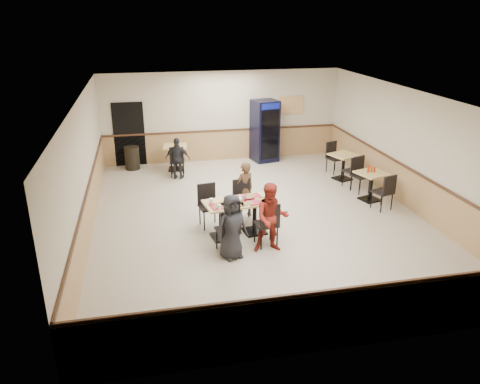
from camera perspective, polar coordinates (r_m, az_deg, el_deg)
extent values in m
plane|color=beige|center=(11.70, 2.17, -3.05)|extent=(10.00, 10.00, 0.00)
plane|color=silver|center=(10.82, 2.39, 11.59)|extent=(10.00, 10.00, 0.00)
plane|color=beige|center=(15.91, -2.15, 9.19)|extent=(8.00, 0.00, 8.00)
plane|color=beige|center=(6.81, 12.65, -8.36)|extent=(8.00, 0.00, 8.00)
plane|color=beige|center=(10.94, -18.52, 2.50)|extent=(0.00, 10.00, 10.00)
plane|color=beige|center=(12.72, 20.10, 4.84)|extent=(0.00, 10.00, 10.00)
cube|color=tan|center=(16.13, -2.10, 5.70)|extent=(7.98, 0.03, 1.00)
cube|color=tan|center=(13.01, 19.50, 0.62)|extent=(0.03, 9.98, 1.00)
cube|color=#472B19|center=(15.99, -2.11, 7.52)|extent=(7.98, 0.04, 0.06)
cube|color=black|center=(15.78, -13.36, 6.85)|extent=(1.00, 0.02, 2.10)
cube|color=orange|center=(16.39, 6.29, 10.50)|extent=(0.85, 0.02, 0.60)
cube|color=black|center=(10.67, -2.09, -5.42)|extent=(0.56, 0.56, 0.04)
cylinder|color=black|center=(10.50, -2.12, -3.48)|extent=(0.10, 0.10, 0.75)
cube|color=#DDC16B|center=(10.35, -2.15, -1.54)|extent=(0.88, 0.88, 0.04)
cube|color=black|center=(10.91, 1.77, -4.79)|extent=(0.56, 0.56, 0.04)
cylinder|color=black|center=(10.75, 1.79, -2.89)|extent=(0.10, 0.10, 0.75)
cube|color=#DDC16B|center=(10.59, 1.81, -0.98)|extent=(0.88, 0.88, 0.04)
imported|color=black|center=(9.55, -1.00, -4.26)|extent=(0.79, 0.65, 1.39)
imported|color=maroon|center=(9.82, 3.86, -3.16)|extent=(0.79, 0.65, 1.52)
imported|color=brown|center=(11.48, 0.56, 0.29)|extent=(0.60, 0.50, 1.41)
imported|color=black|center=(14.29, -7.60, 4.06)|extent=(0.81, 0.50, 1.28)
cube|color=#B00B22|center=(10.68, 1.27, -0.62)|extent=(0.54, 0.43, 0.02)
cube|color=#B00B22|center=(10.44, 2.16, -1.14)|extent=(0.54, 0.43, 0.02)
cube|color=#B00B22|center=(10.20, -2.21, -1.69)|extent=(0.54, 0.43, 0.02)
cylinder|color=silver|center=(10.19, -2.51, -1.76)|extent=(0.25, 0.25, 0.01)
cube|color=#C07F4B|center=(10.19, -2.51, -1.70)|extent=(0.34, 0.30, 0.02)
cylinder|color=silver|center=(10.53, 2.60, -0.98)|extent=(0.25, 0.25, 0.01)
cube|color=#C07F4B|center=(10.53, 2.60, -0.92)|extent=(0.33, 0.26, 0.02)
cylinder|color=silver|center=(10.25, -0.34, -1.60)|extent=(0.25, 0.25, 0.01)
cube|color=#C07F4B|center=(10.24, -0.34, -1.54)|extent=(0.31, 0.22, 0.02)
cylinder|color=silver|center=(10.30, 0.85, -1.48)|extent=(0.25, 0.25, 0.01)
cube|color=#C07F4B|center=(10.30, 0.85, -1.42)|extent=(0.32, 0.25, 0.02)
cylinder|color=silver|center=(10.71, 1.21, -0.58)|extent=(0.25, 0.25, 0.01)
cube|color=#C07F4B|center=(10.70, 1.21, -0.52)|extent=(0.34, 0.33, 0.02)
cylinder|color=silver|center=(10.29, -2.20, -1.52)|extent=(0.25, 0.25, 0.01)
cube|color=#C07F4B|center=(10.28, -2.20, -1.46)|extent=(0.34, 0.30, 0.02)
cylinder|color=white|center=(10.40, -1.68, -0.96)|extent=(0.09, 0.09, 0.11)
cylinder|color=white|center=(10.06, -1.31, -1.73)|extent=(0.09, 0.09, 0.11)
cylinder|color=white|center=(10.03, -2.56, -1.83)|extent=(0.09, 0.09, 0.11)
cylinder|color=white|center=(10.36, -3.51, -1.09)|extent=(0.09, 0.09, 0.11)
cylinder|color=#A1A4B4|center=(10.50, 0.03, -0.70)|extent=(0.07, 0.07, 0.12)
cylinder|color=#A1A4B4|center=(10.48, 0.53, -0.75)|extent=(0.07, 0.07, 0.12)
ellipsoid|color=white|center=(10.42, 0.01, -0.88)|extent=(0.17, 0.17, 0.11)
cube|color=black|center=(13.20, 15.50, -0.86)|extent=(0.59, 0.59, 0.04)
cylinder|color=black|center=(13.07, 15.66, 0.68)|extent=(0.09, 0.09, 0.71)
cube|color=#DDC16B|center=(12.95, 15.82, 2.21)|extent=(0.92, 0.92, 0.04)
cube|color=black|center=(14.63, 12.35, 1.61)|extent=(0.61, 0.61, 0.04)
cylinder|color=black|center=(14.51, 12.46, 3.02)|extent=(0.09, 0.09, 0.72)
cube|color=#DDC16B|center=(14.41, 12.58, 4.42)|extent=(0.95, 0.95, 0.04)
cylinder|color=red|center=(12.91, 15.38, 2.76)|extent=(0.06, 0.06, 0.20)
cylinder|color=#B85518|center=(12.95, 15.73, 2.72)|extent=(0.06, 0.06, 0.17)
cylinder|color=red|center=(13.00, 16.07, 2.68)|extent=(0.05, 0.05, 0.14)
cube|color=black|center=(15.33, -7.77, 2.82)|extent=(0.53, 0.53, 0.04)
cylinder|color=black|center=(15.22, -7.84, 4.18)|extent=(0.10, 0.10, 0.72)
cube|color=#DDC16B|center=(15.12, -7.91, 5.53)|extent=(0.83, 0.83, 0.04)
cube|color=black|center=(15.92, 3.02, 7.45)|extent=(0.92, 0.91, 2.06)
cube|color=black|center=(15.60, 3.67, 6.94)|extent=(0.62, 0.15, 1.63)
cube|color=navy|center=(15.38, 3.77, 10.39)|extent=(0.64, 0.16, 0.20)
cylinder|color=black|center=(15.54, -13.02, 4.06)|extent=(0.47, 0.47, 0.74)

